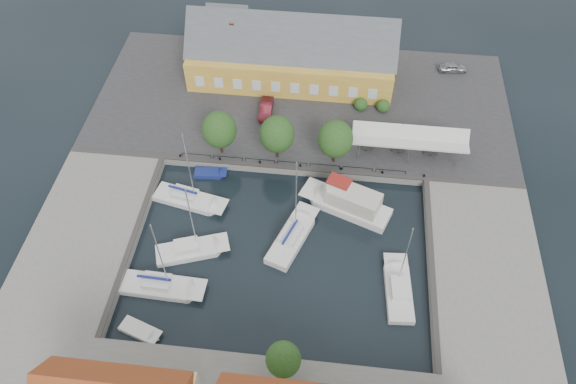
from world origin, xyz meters
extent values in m
plane|color=black|center=(0.00, 0.00, 0.00)|extent=(140.00, 140.00, 0.00)
cube|color=#2D2D30|center=(0.00, 23.00, 0.50)|extent=(56.00, 26.00, 1.00)
cube|color=slate|center=(-22.00, -2.00, 0.50)|extent=(12.00, 24.00, 1.00)
cube|color=slate|center=(22.00, -2.00, 0.50)|extent=(12.00, 24.00, 1.00)
cube|color=#383533|center=(0.00, 10.30, 1.06)|extent=(56.00, 0.60, 0.12)
cube|color=#383533|center=(-16.30, -2.00, 1.06)|extent=(0.60, 24.00, 0.12)
cube|color=#383533|center=(16.30, -2.00, 1.06)|extent=(0.60, 24.00, 0.12)
cylinder|color=black|center=(-14.00, 10.60, 1.20)|extent=(0.24, 0.24, 0.40)
cylinder|color=black|center=(-9.00, 10.60, 1.20)|extent=(0.24, 0.24, 0.40)
cylinder|color=black|center=(-4.00, 10.60, 1.20)|extent=(0.24, 0.24, 0.40)
cylinder|color=black|center=(1.00, 10.60, 1.20)|extent=(0.24, 0.24, 0.40)
cylinder|color=black|center=(6.00, 10.60, 1.20)|extent=(0.24, 0.24, 0.40)
cylinder|color=black|center=(11.00, 10.60, 1.20)|extent=(0.24, 0.24, 0.40)
cylinder|color=black|center=(16.00, 10.60, 1.20)|extent=(0.24, 0.24, 0.40)
cube|color=gold|center=(-2.00, 28.00, 3.25)|extent=(28.00, 10.00, 4.50)
cube|color=#474C51|center=(-2.00, 28.00, 6.75)|extent=(28.56, 7.60, 7.60)
cube|color=gold|center=(-12.00, 34.00, 2.75)|extent=(6.00, 6.00, 3.50)
cube|color=brown|center=(-10.00, 28.00, 8.60)|extent=(0.60, 0.60, 1.20)
cube|color=silver|center=(14.00, 14.50, 3.70)|extent=(14.00, 4.00, 0.25)
cylinder|color=silver|center=(8.00, 12.70, 2.35)|extent=(0.10, 0.10, 2.70)
cylinder|color=silver|center=(8.00, 16.30, 2.35)|extent=(0.10, 0.10, 2.70)
cylinder|color=silver|center=(14.00, 12.70, 2.35)|extent=(0.10, 0.10, 2.70)
cylinder|color=silver|center=(14.00, 16.30, 2.35)|extent=(0.10, 0.10, 2.70)
cylinder|color=silver|center=(20.00, 12.70, 2.35)|extent=(0.10, 0.10, 2.70)
cylinder|color=silver|center=(20.00, 16.30, 2.35)|extent=(0.10, 0.10, 2.70)
cylinder|color=black|center=(-9.00, 12.00, 2.05)|extent=(0.30, 0.30, 2.10)
ellipsoid|color=#183F16|center=(-9.00, 12.00, 4.88)|extent=(4.20, 4.20, 4.83)
cylinder|color=black|center=(-2.00, 12.00, 2.05)|extent=(0.30, 0.30, 2.10)
ellipsoid|color=#183F16|center=(-2.00, 12.00, 4.88)|extent=(4.20, 4.20, 4.83)
cylinder|color=black|center=(5.00, 12.00, 2.05)|extent=(0.30, 0.30, 2.10)
ellipsoid|color=#183F16|center=(5.00, 12.00, 4.88)|extent=(4.20, 4.20, 4.83)
imported|color=#929598|center=(20.93, 31.79, 1.67)|extent=(4.10, 1.99, 1.35)
imported|color=#58141D|center=(-4.49, 19.87, 1.75)|extent=(1.66, 4.59, 1.50)
cube|color=white|center=(0.90, -0.18, 0.15)|extent=(5.05, 7.78, 1.50)
cube|color=white|center=(1.21, 0.68, 0.94)|extent=(5.45, 9.11, 0.08)
cube|color=white|center=(0.96, -0.01, 1.40)|extent=(2.74, 3.37, 0.90)
cylinder|color=silver|center=(1.39, 1.19, 6.36)|extent=(0.12, 0.12, 10.92)
cube|color=navy|center=(0.90, -0.18, 2.15)|extent=(1.45, 3.50, 0.22)
cube|color=white|center=(7.66, 5.28, 0.10)|extent=(9.34, 6.21, 1.80)
cube|color=white|center=(6.64, 5.67, 1.04)|extent=(10.93, 6.72, 0.08)
cube|color=beige|center=(7.66, 5.28, 2.10)|extent=(6.62, 4.77, 2.20)
cube|color=white|center=(5.82, 5.99, 3.50)|extent=(2.89, 2.55, 1.20)
cube|color=maroon|center=(5.82, 5.99, 4.15)|extent=(3.13, 2.72, 0.10)
cube|color=white|center=(12.85, -5.52, 0.05)|extent=(3.14, 6.83, 1.30)
cube|color=white|center=(12.79, -4.69, 0.74)|extent=(3.14, 8.14, 0.08)
cube|color=white|center=(12.84, -5.36, 1.20)|extent=(1.99, 2.79, 0.90)
cylinder|color=silver|center=(12.75, -4.20, 5.34)|extent=(0.12, 0.12, 9.28)
cube|color=white|center=(-12.18, 4.61, 0.05)|extent=(7.65, 4.11, 1.30)
cube|color=white|center=(-11.29, 4.42, 0.74)|extent=(9.04, 4.32, 0.08)
cube|color=white|center=(-12.00, 4.57, 1.20)|extent=(3.22, 2.36, 0.90)
cylinder|color=silver|center=(-10.76, 4.30, 5.99)|extent=(0.12, 0.12, 10.58)
cube|color=navy|center=(-12.18, 4.61, 1.95)|extent=(3.59, 0.99, 0.22)
cube|color=white|center=(-10.29, -2.71, 0.05)|extent=(7.02, 4.65, 1.30)
cube|color=white|center=(-9.52, -2.44, 0.74)|extent=(8.22, 4.97, 0.08)
cube|color=white|center=(-10.13, -2.66, 1.20)|extent=(3.05, 2.56, 0.90)
cylinder|color=silver|center=(-9.06, -2.28, 5.53)|extent=(0.12, 0.12, 9.67)
cube|color=white|center=(-12.35, -7.39, 0.05)|extent=(7.30, 3.00, 1.30)
cube|color=white|center=(-11.45, -7.42, 0.74)|extent=(8.74, 2.94, 0.08)
cube|color=white|center=(-12.17, -7.39, 1.20)|extent=(2.95, 1.97, 0.90)
cylinder|color=silver|center=(-10.91, -7.44, 6.00)|extent=(0.12, 0.12, 10.61)
cube|color=navy|center=(-12.35, -7.39, 1.95)|extent=(3.61, 0.34, 0.22)
cube|color=white|center=(-12.99, -12.37, 0.05)|extent=(3.85, 2.69, 0.90)
cube|color=white|center=(-12.58, -12.51, 0.54)|extent=(4.49, 2.85, 0.08)
cube|color=navy|center=(-10.32, 9.01, 0.05)|extent=(3.39, 1.87, 0.80)
cube|color=navy|center=(-9.91, 9.04, 0.49)|extent=(4.04, 1.85, 0.08)
camera|label=1|loc=(4.72, -35.97, 51.60)|focal=35.00mm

